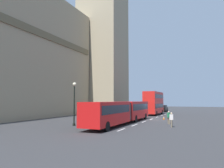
% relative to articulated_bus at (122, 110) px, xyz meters
% --- Properties ---
extents(ground_plane, '(160.00, 160.00, 0.00)m').
position_rel_articulated_bus_xyz_m(ground_plane, '(7.74, -1.99, -1.75)').
color(ground_plane, '#333335').
extents(lane_centre_marking, '(29.80, 0.16, 0.01)m').
position_rel_articulated_bus_xyz_m(lane_centre_marking, '(8.17, -1.99, -1.74)').
color(lane_centre_marking, silver).
rests_on(lane_centre_marking, ground_plane).
extents(articulated_bus, '(18.16, 2.54, 2.90)m').
position_rel_articulated_bus_xyz_m(articulated_bus, '(0.00, 0.00, 0.00)').
color(articulated_bus, red).
rests_on(articulated_bus, ground_plane).
extents(double_decker_bus, '(9.53, 2.54, 4.90)m').
position_rel_articulated_bus_xyz_m(double_decker_bus, '(19.30, 0.00, 0.96)').
color(double_decker_bus, red).
rests_on(double_decker_bus, ground_plane).
extents(sedan_lead, '(4.40, 1.86, 1.85)m').
position_rel_articulated_bus_xyz_m(sedan_lead, '(32.38, 0.21, -0.83)').
color(sedan_lead, black).
rests_on(sedan_lead, ground_plane).
extents(traffic_cone_west, '(0.36, 0.36, 0.58)m').
position_rel_articulated_bus_xyz_m(traffic_cone_west, '(8.30, -4.00, -1.46)').
color(traffic_cone_west, black).
rests_on(traffic_cone_west, ground_plane).
extents(traffic_cone_middle, '(0.36, 0.36, 0.58)m').
position_rel_articulated_bus_xyz_m(traffic_cone_middle, '(12.12, -4.27, -1.46)').
color(traffic_cone_middle, black).
rests_on(traffic_cone_middle, ground_plane).
extents(street_lamp, '(0.44, 0.44, 5.27)m').
position_rel_articulated_bus_xyz_m(street_lamp, '(-4.63, 4.51, 1.31)').
color(street_lamp, black).
rests_on(street_lamp, ground_plane).
extents(pedestrian_near_cones, '(0.36, 0.41, 1.69)m').
position_rel_articulated_bus_xyz_m(pedestrian_near_cones, '(-1.43, -6.54, -0.83)').
color(pedestrian_near_cones, '#726651').
rests_on(pedestrian_near_cones, ground_plane).
extents(pedestrian_by_kerb, '(0.47, 0.42, 1.69)m').
position_rel_articulated_bus_xyz_m(pedestrian_by_kerb, '(1.81, -5.75, -0.83)').
color(pedestrian_by_kerb, '#726651').
rests_on(pedestrian_by_kerb, ground_plane).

